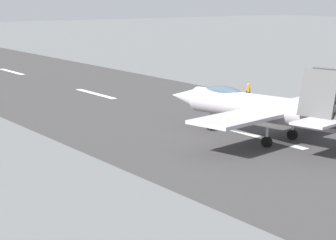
% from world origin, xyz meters
% --- Properties ---
extents(ground_plane, '(400.00, 400.00, 0.00)m').
position_xyz_m(ground_plane, '(0.00, 0.00, 0.00)').
color(ground_plane, slate).
extents(runway_strip, '(240.00, 26.00, 0.02)m').
position_xyz_m(runway_strip, '(-0.02, 0.00, 0.01)').
color(runway_strip, '#3B393A').
rests_on(runway_strip, ground).
extents(fighter_jet, '(16.77, 14.96, 5.64)m').
position_xyz_m(fighter_jet, '(-0.54, 0.57, 2.44)').
color(fighter_jet, '#B0ACB3').
rests_on(fighter_jet, ground).
extents(crew_person, '(0.63, 0.46, 1.56)m').
position_xyz_m(crew_person, '(13.94, -11.27, 0.78)').
color(crew_person, '#1E2338').
rests_on(crew_person, ground).
extents(marker_cone_mid, '(0.44, 0.44, 0.55)m').
position_xyz_m(marker_cone_mid, '(7.79, -11.53, 0.28)').
color(marker_cone_mid, orange).
rests_on(marker_cone_mid, ground).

